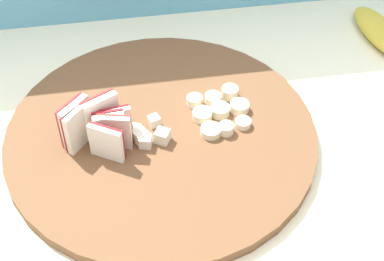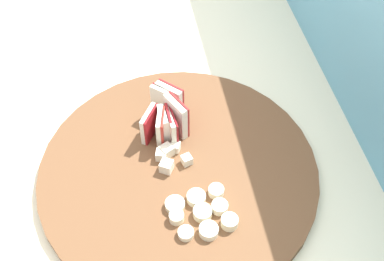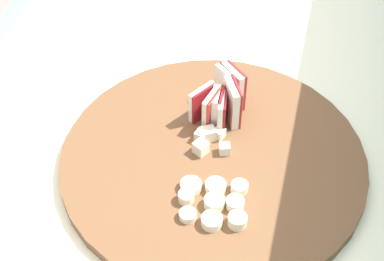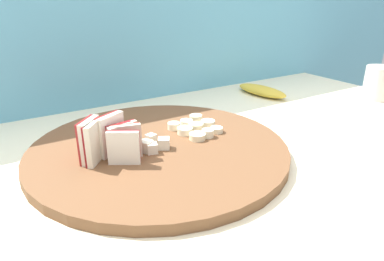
% 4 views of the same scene
% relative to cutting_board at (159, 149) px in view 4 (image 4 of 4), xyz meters
% --- Properties ---
extents(tile_backsplash, '(2.40, 0.04, 1.27)m').
position_rel_cutting_board_xyz_m(tile_backsplash, '(0.01, 0.33, -0.28)').
color(tile_backsplash, '#5BA3C1').
rests_on(tile_backsplash, ground).
extents(cutting_board, '(0.45, 0.45, 0.02)m').
position_rel_cutting_board_xyz_m(cutting_board, '(0.00, 0.00, 0.00)').
color(cutting_board, brown).
rests_on(cutting_board, tiled_countertop).
extents(apple_wedge_fan, '(0.10, 0.08, 0.07)m').
position_rel_cutting_board_xyz_m(apple_wedge_fan, '(-0.09, -0.01, 0.04)').
color(apple_wedge_fan, maroon).
rests_on(apple_wedge_fan, cutting_board).
extents(apple_dice_pile, '(0.06, 0.06, 0.02)m').
position_rel_cutting_board_xyz_m(apple_dice_pile, '(-0.02, -0.01, 0.02)').
color(apple_dice_pile, beige).
rests_on(apple_dice_pile, cutting_board).
extents(banana_slice_rows, '(0.09, 0.10, 0.02)m').
position_rel_cutting_board_xyz_m(banana_slice_rows, '(0.09, 0.02, 0.02)').
color(banana_slice_rows, beige).
rests_on(banana_slice_rows, cutting_board).
extents(banana_peel, '(0.08, 0.17, 0.02)m').
position_rel_cutting_board_xyz_m(banana_peel, '(0.41, 0.18, 0.00)').
color(banana_peel, gold).
rests_on(banana_peel, tiled_countertop).
extents(small_jar, '(0.08, 0.08, 0.09)m').
position_rel_cutting_board_xyz_m(small_jar, '(0.65, -0.01, 0.03)').
color(small_jar, beige).
rests_on(small_jar, tiled_countertop).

